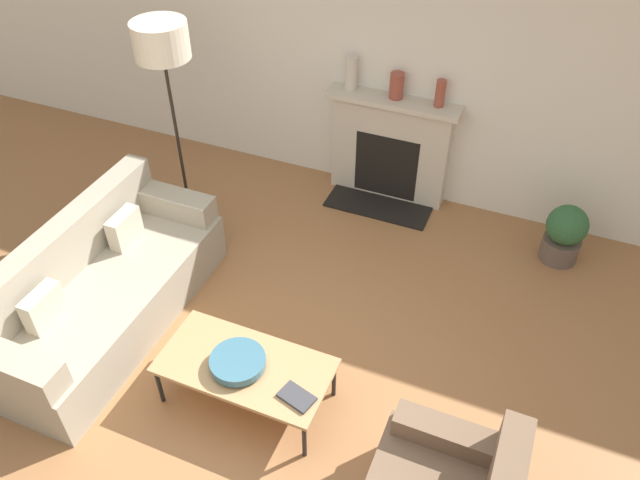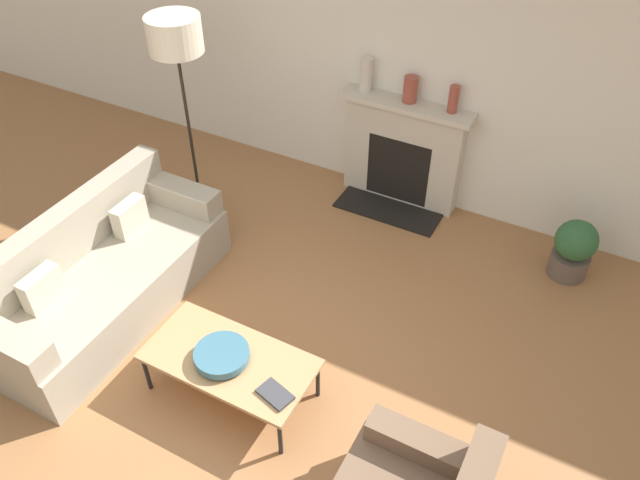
% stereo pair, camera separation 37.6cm
% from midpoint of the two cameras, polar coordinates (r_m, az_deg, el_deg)
% --- Properties ---
extents(ground_plane, '(18.00, 18.00, 0.00)m').
position_cam_midpoint_polar(ground_plane, '(4.78, -10.33, -14.67)').
color(ground_plane, '#99663D').
extents(wall_back, '(18.00, 0.06, 2.90)m').
position_cam_midpoint_polar(wall_back, '(6.01, 3.49, 16.76)').
color(wall_back, silver).
rests_on(wall_back, ground_plane).
extents(fireplace, '(1.29, 0.59, 1.09)m').
position_cam_midpoint_polar(fireplace, '(6.26, 4.66, 8.22)').
color(fireplace, beige).
rests_on(fireplace, ground_plane).
extents(couch, '(0.89, 2.15, 0.89)m').
position_cam_midpoint_polar(couch, '(5.35, -21.23, -4.45)').
color(couch, '#9E937F').
rests_on(couch, ground_plane).
extents(coffee_table, '(1.22, 0.61, 0.39)m').
position_cam_midpoint_polar(coffee_table, '(4.51, -9.29, -11.46)').
color(coffee_table, tan).
rests_on(coffee_table, ground_plane).
extents(bowl, '(0.39, 0.39, 0.08)m').
position_cam_midpoint_polar(bowl, '(4.44, -9.99, -10.99)').
color(bowl, '#38667A').
rests_on(bowl, coffee_table).
extents(book, '(0.27, 0.21, 0.02)m').
position_cam_midpoint_polar(book, '(4.27, -4.75, -14.21)').
color(book, '#38383D').
rests_on(book, coffee_table).
extents(floor_lamp, '(0.47, 0.47, 1.97)m').
position_cam_midpoint_polar(floor_lamp, '(5.56, -16.12, 15.90)').
color(floor_lamp, black).
rests_on(floor_lamp, ground_plane).
extents(mantel_vase_left, '(0.11, 0.11, 0.33)m').
position_cam_midpoint_polar(mantel_vase_left, '(6.05, 1.02, 14.97)').
color(mantel_vase_left, beige).
rests_on(mantel_vase_left, fireplace).
extents(mantel_vase_center_left, '(0.13, 0.13, 0.25)m').
position_cam_midpoint_polar(mantel_vase_center_left, '(5.93, 5.17, 13.84)').
color(mantel_vase_center_left, brown).
rests_on(mantel_vase_center_left, fireplace).
extents(mantel_vase_center_right, '(0.09, 0.09, 0.25)m').
position_cam_midpoint_polar(mantel_vase_center_right, '(5.83, 9.09, 13.06)').
color(mantel_vase_center_right, brown).
rests_on(mantel_vase_center_right, fireplace).
extents(potted_plant, '(0.36, 0.36, 0.57)m').
position_cam_midpoint_polar(potted_plant, '(5.92, 19.79, 0.52)').
color(potted_plant, brown).
rests_on(potted_plant, ground_plane).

